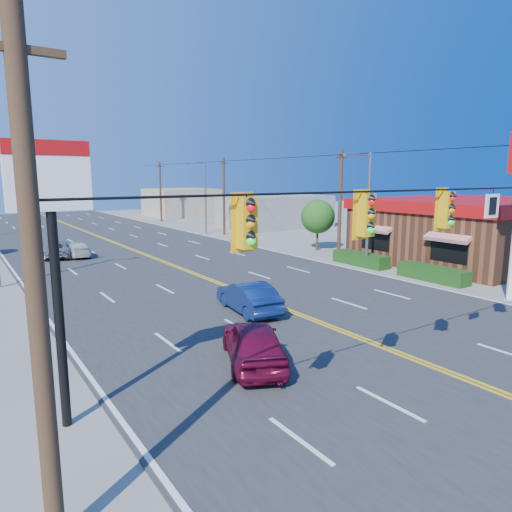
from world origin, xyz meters
TOP-DOWN VIEW (x-y plane):
  - ground at (0.00, 0.00)m, footprint 160.00×160.00m
  - road at (0.00, 20.00)m, footprint 20.00×120.00m
  - signal_span at (-0.12, 0.00)m, footprint 24.32×0.34m
  - kfc at (19.90, 12.00)m, footprint 16.30×12.40m
  - pizza_hut_sign at (-11.00, 4.00)m, footprint 1.90×0.30m
  - streetlight_se at (10.79, 14.00)m, footprint 2.55×0.25m
  - streetlight_ne at (10.79, 38.00)m, footprint 2.55×0.25m
  - utility_pole_near at (12.20, 18.00)m, footprint 0.28×0.28m
  - utility_pole_mid at (12.20, 36.00)m, footprint 0.28×0.28m
  - utility_pole_far at (12.20, 54.00)m, footprint 0.28×0.28m
  - tree_kfc_rear at (13.50, 22.00)m, footprint 2.94×2.94m
  - bld_east_mid at (22.00, 40.00)m, footprint 12.00×10.00m
  - bld_east_far at (19.00, 62.00)m, footprint 10.00×10.00m
  - car_magenta at (-4.88, 4.46)m, footprint 3.46×4.79m
  - car_blue at (-1.70, 9.67)m, footprint 2.09×4.54m
  - car_white at (-4.81, 29.91)m, footprint 1.83×4.09m
  - car_silver at (-6.00, 30.50)m, footprint 3.51×5.02m

SIDE VIEW (x-z plane):
  - ground at x=0.00m, z-range 0.00..0.00m
  - road at x=0.00m, z-range 0.00..0.06m
  - car_white at x=-4.81m, z-range 0.00..1.16m
  - car_silver at x=-6.00m, z-range 0.00..1.27m
  - car_blue at x=-1.70m, z-range 0.00..1.44m
  - car_magenta at x=-4.88m, z-range 0.00..1.52m
  - bld_east_mid at x=22.00m, z-range 0.00..4.00m
  - bld_east_far at x=19.00m, z-range 0.00..4.40m
  - kfc at x=19.90m, z-range 0.03..4.73m
  - tree_kfc_rear at x=13.50m, z-range 0.73..5.14m
  - utility_pole_near at x=12.20m, z-range 0.00..8.40m
  - utility_pole_mid at x=12.20m, z-range 0.00..8.40m
  - utility_pole_far at x=12.20m, z-range 0.00..8.40m
  - streetlight_se at x=10.79m, z-range 0.51..8.51m
  - streetlight_ne at x=10.79m, z-range 0.51..8.51m
  - signal_span at x=-0.12m, z-range 0.39..9.39m
  - pizza_hut_sign at x=-11.00m, z-range 1.76..8.61m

